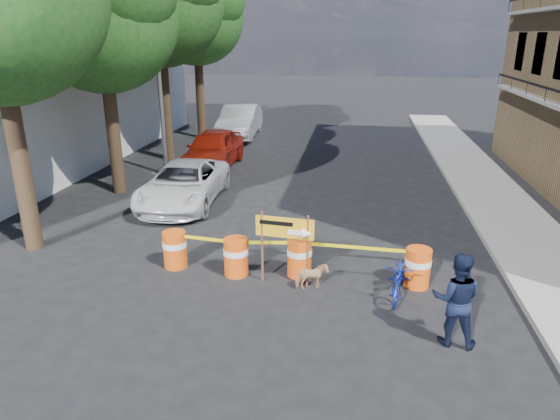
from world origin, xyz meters
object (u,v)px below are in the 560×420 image
(barrel_far_left, at_px, (175,249))
(detour_sign, at_px, (292,234))
(barrel_mid_right, at_px, (299,257))
(sedan_red, at_px, (213,149))
(suv_white, at_px, (184,184))
(bicycle, at_px, (401,261))
(barrel_far_right, at_px, (418,267))
(pedestrian, at_px, (456,299))
(barrel_mid_left, at_px, (236,256))
(sedan_silver, at_px, (240,121))
(dog, at_px, (312,277))

(barrel_far_left, xyz_separation_m, detour_sign, (2.89, -0.51, 0.76))
(barrel_mid_right, height_order, sedan_red, sedan_red)
(suv_white, bearing_deg, bicycle, -40.82)
(barrel_far_right, relative_size, pedestrian, 0.51)
(barrel_mid_left, xyz_separation_m, bicycle, (3.68, -0.47, 0.36))
(detour_sign, bearing_deg, pedestrian, -22.51)
(pedestrian, height_order, suv_white, pedestrian)
(barrel_mid_right, distance_m, detour_sign, 0.92)
(barrel_mid_left, distance_m, sedan_silver, 16.68)
(suv_white, bearing_deg, pedestrian, -44.92)
(barrel_far_right, xyz_separation_m, detour_sign, (-2.78, -0.37, 0.76))
(barrel_far_right, bearing_deg, barrel_mid_left, -179.23)
(barrel_far_left, distance_m, barrel_mid_right, 3.02)
(suv_white, bearing_deg, barrel_mid_left, -60.95)
(sedan_silver, bearing_deg, barrel_far_right, -67.33)
(barrel_far_left, xyz_separation_m, sedan_silver, (-2.08, 16.08, 0.38))
(suv_white, relative_size, sedan_red, 1.05)
(barrel_mid_right, distance_m, sedan_silver, 16.87)
(barrel_far_right, height_order, dog, barrel_far_right)
(pedestrian, bearing_deg, bicycle, -54.41)
(pedestrian, xyz_separation_m, dog, (-2.71, 1.64, -0.59))
(detour_sign, bearing_deg, sedan_red, 121.49)
(barrel_mid_left, relative_size, suv_white, 0.19)
(detour_sign, xyz_separation_m, sedan_red, (-4.60, 9.89, -0.44))
(barrel_mid_right, relative_size, dog, 1.28)
(barrel_mid_left, relative_size, bicycle, 0.54)
(barrel_far_left, height_order, suv_white, suv_white)
(barrel_mid_left, height_order, dog, barrel_mid_left)
(barrel_far_right, height_order, pedestrian, pedestrian)
(detour_sign, bearing_deg, barrel_far_right, 14.02)
(bicycle, bearing_deg, suv_white, 150.50)
(barrel_far_right, distance_m, pedestrian, 2.21)
(barrel_mid_left, xyz_separation_m, pedestrian, (4.52, -2.08, 0.42))
(bicycle, relative_size, suv_white, 0.34)
(barrel_mid_left, xyz_separation_m, barrel_far_right, (4.12, 0.06, 0.00))
(dog, xyz_separation_m, sedan_silver, (-5.44, 16.71, 0.55))
(bicycle, xyz_separation_m, dog, (-1.88, 0.04, -0.54))
(barrel_mid_left, relative_size, detour_sign, 0.53)
(sedan_red, bearing_deg, barrel_far_right, -51.36)
(barrel_far_right, xyz_separation_m, suv_white, (-7.03, 4.78, 0.20))
(suv_white, bearing_deg, sedan_red, 92.35)
(barrel_far_left, bearing_deg, barrel_mid_right, -0.09)
(bicycle, distance_m, sedan_red, 12.22)
(barrel_mid_right, xyz_separation_m, suv_white, (-4.37, 4.65, 0.20))
(pedestrian, height_order, dog, pedestrian)
(barrel_far_right, xyz_separation_m, sedan_silver, (-7.75, 16.22, 0.38))
(sedan_red, height_order, sedan_silver, sedan_silver)
(barrel_mid_left, distance_m, pedestrian, 4.99)
(sedan_red, bearing_deg, bicycle, -54.49)
(barrel_mid_right, xyz_separation_m, bicycle, (2.22, -0.66, 0.36))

